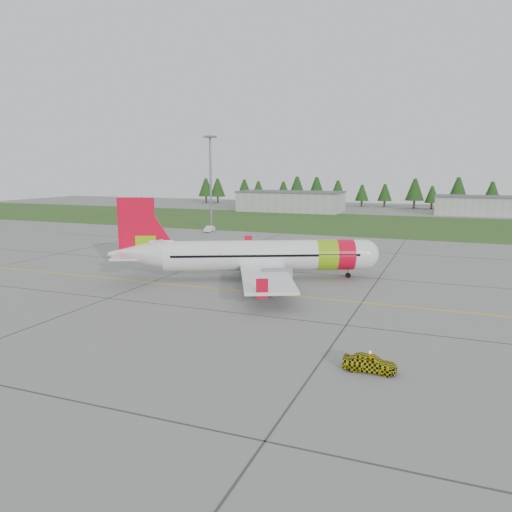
% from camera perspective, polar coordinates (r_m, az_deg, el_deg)
% --- Properties ---
extents(ground, '(320.00, 320.00, 0.00)m').
position_cam_1_polar(ground, '(47.03, -1.86, -6.57)').
color(ground, gray).
rests_on(ground, ground).
extents(aircraft, '(31.19, 29.60, 10.01)m').
position_cam_1_polar(aircraft, '(60.89, 0.28, 0.04)').
color(aircraft, white).
rests_on(aircraft, ground).
extents(follow_me_car, '(1.26, 1.48, 3.60)m').
position_cam_1_polar(follow_me_car, '(34.43, 12.95, -9.94)').
color(follow_me_car, yellow).
rests_on(follow_me_car, ground).
extents(service_van, '(1.52, 1.46, 3.92)m').
position_cam_1_polar(service_van, '(107.26, -5.37, 3.79)').
color(service_van, silver).
rests_on(service_van, ground).
extents(grass_strip, '(320.00, 50.00, 0.03)m').
position_cam_1_polar(grass_strip, '(125.38, 13.21, 3.57)').
color(grass_strip, '#30561E').
rests_on(grass_strip, ground).
extents(taxi_guideline, '(120.00, 0.25, 0.02)m').
position_cam_1_polar(taxi_guideline, '(54.20, 1.51, -4.32)').
color(taxi_guideline, gold).
rests_on(taxi_guideline, ground).
extents(hangar_west, '(32.00, 14.00, 6.00)m').
position_cam_1_polar(hangar_west, '(159.12, 3.98, 6.18)').
color(hangar_west, '#A8A8A3').
rests_on(hangar_west, ground).
extents(hangar_east, '(24.00, 12.00, 5.20)m').
position_cam_1_polar(hangar_east, '(159.88, 24.13, 5.22)').
color(hangar_east, '#A8A8A3').
rests_on(hangar_east, ground).
extents(floodlight_mast, '(0.50, 0.50, 20.00)m').
position_cam_1_polar(floodlight_mast, '(111.27, -5.20, 8.17)').
color(floodlight_mast, slate).
rests_on(floodlight_mast, ground).
extents(treeline, '(160.00, 8.00, 10.00)m').
position_cam_1_polar(treeline, '(180.45, 15.93, 6.91)').
color(treeline, '#1C3F14').
rests_on(treeline, ground).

